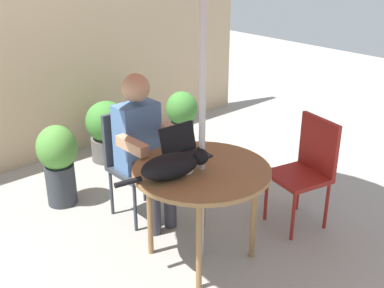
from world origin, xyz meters
name	(u,v)px	position (x,y,z in m)	size (l,w,h in m)	color
ground_plane	(201,254)	(0.00, 0.00, 0.00)	(14.00, 14.00, 0.00)	gray
fence_back	(44,79)	(0.00, 2.35, 0.86)	(5.29, 0.08, 1.71)	tan
patio_table	(202,177)	(0.00, 0.00, 0.65)	(0.96, 0.96, 0.71)	olive
chair_occupied	(132,156)	(0.00, 0.84, 0.52)	(0.40, 0.40, 0.89)	#33383F
chair_empty	(308,164)	(0.94, -0.22, 0.52)	(0.48, 0.48, 0.89)	maroon
person_seated	(143,142)	(0.00, 0.68, 0.69)	(0.48, 0.48, 1.23)	#4C72A5
laptop	(182,147)	(0.04, 0.25, 0.77)	(0.31, 0.26, 0.21)	black
cat	(173,166)	(-0.23, 0.03, 0.79)	(0.63, 0.28, 0.17)	black
potted_plant_near_fence	(107,129)	(0.42, 1.89, 0.34)	(0.43, 0.43, 0.64)	#595654
potted_plant_by_chair	(182,118)	(1.12, 1.52, 0.38)	(0.34, 0.34, 0.68)	#33383D
potted_plant_corner	(58,160)	(-0.39, 1.38, 0.41)	(0.34, 0.34, 0.73)	#33383D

